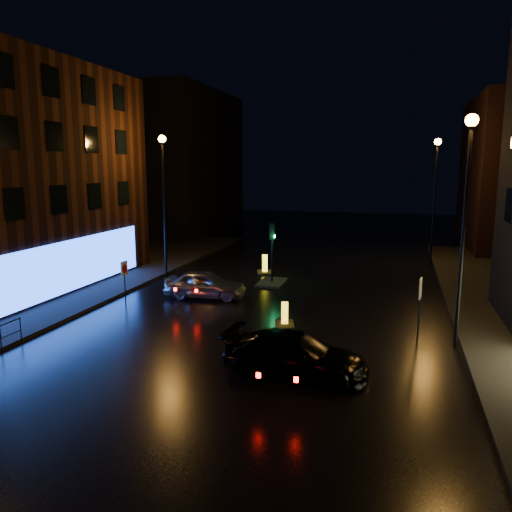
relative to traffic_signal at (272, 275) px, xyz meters
The scene contains 13 objects.
ground 14.06m from the traffic_signal, 85.10° to the right, with size 120.00×120.00×0.00m, color black.
pavement_left 14.14m from the traffic_signal, 154.89° to the right, with size 12.00×44.00×0.15m, color black.
building_far_left 26.50m from the traffic_signal, 125.18° to the left, with size 8.00×16.00×14.00m, color black.
street_lamp_lfar 8.32m from the traffic_signal, behind, with size 0.44×0.44×8.37m.
street_lamp_rnear 13.06m from the traffic_signal, 41.63° to the right, with size 0.44×0.44×8.37m.
street_lamp_rfar 13.06m from the traffic_signal, 41.63° to the left, with size 0.44×0.44×8.37m.
traffic_signal is the anchor object (origin of this frame).
silver_hatchback 4.68m from the traffic_signal, 122.37° to the right, with size 1.64×4.08×1.39m, color #A8AAB0.
dark_sedan 12.65m from the traffic_signal, 72.62° to the right, with size 1.90×4.67×1.36m, color black.
bollard_near 7.64m from the traffic_signal, 71.97° to the right, with size 1.05×1.32×1.01m.
bollard_far 2.77m from the traffic_signal, 113.37° to the left, with size 1.30×1.57×1.18m.
road_sign_left 8.53m from the traffic_signal, 132.63° to the right, with size 0.08×0.52×2.14m.
road_sign_right 10.68m from the traffic_signal, 43.47° to the right, with size 0.14×0.57×2.37m.
Camera 1 is at (5.50, -12.93, 6.61)m, focal length 35.00 mm.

